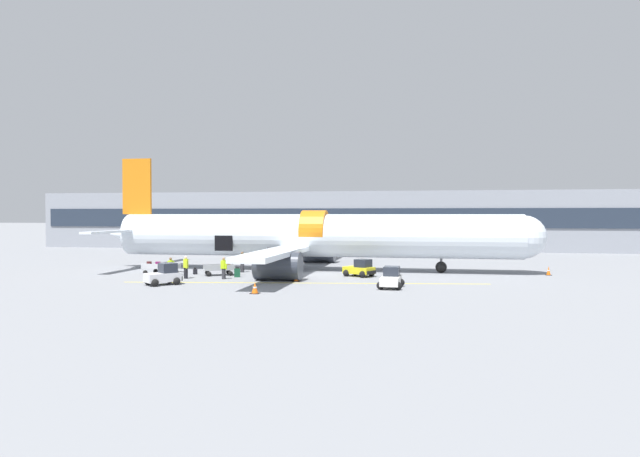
# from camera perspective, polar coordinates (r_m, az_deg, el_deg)

# --- Properties ---
(ground_plane) EXTENTS (500.00, 500.00, 0.00)m
(ground_plane) POSITION_cam_1_polar(r_m,az_deg,el_deg) (49.32, -1.07, -4.61)
(ground_plane) COLOR gray
(apron_marking_line) EXTENTS (27.52, 4.02, 0.01)m
(apron_marking_line) POSITION_cam_1_polar(r_m,az_deg,el_deg) (43.17, -1.53, -5.47)
(apron_marking_line) COLOR yellow
(apron_marking_line) RESTS_ON ground_plane
(terminal_strip) EXTENTS (98.33, 8.49, 8.47)m
(terminal_strip) POSITION_cam_1_polar(r_m,az_deg,el_deg) (85.08, 3.89, 0.80)
(terminal_strip) COLOR gray
(terminal_strip) RESTS_ON ground_plane
(airplane) EXTENTS (41.03, 31.95, 10.61)m
(airplane) POSITION_cam_1_polar(r_m,az_deg,el_deg) (52.65, -1.03, -0.82)
(airplane) COLOR silver
(airplane) RESTS_ON ground_plane
(baggage_tug_lead) EXTENTS (2.67, 2.75, 1.59)m
(baggage_tug_lead) POSITION_cam_1_polar(r_m,az_deg,el_deg) (43.62, -15.35, -4.57)
(baggage_tug_lead) COLOR silver
(baggage_tug_lead) RESTS_ON ground_plane
(baggage_tug_mid) EXTENTS (2.86, 2.48, 1.45)m
(baggage_tug_mid) POSITION_cam_1_polar(r_m,az_deg,el_deg) (47.70, 4.02, -4.07)
(baggage_tug_mid) COLOR yellow
(baggage_tug_mid) RESTS_ON ground_plane
(baggage_tug_rear) EXTENTS (1.86, 3.16, 1.47)m
(baggage_tug_rear) POSITION_cam_1_polar(r_m,az_deg,el_deg) (40.73, 7.12, -5.01)
(baggage_tug_rear) COLOR silver
(baggage_tug_rear) RESTS_ON ground_plane
(baggage_cart_loading) EXTENTS (3.39, 2.40, 1.03)m
(baggage_cart_loading) POSITION_cam_1_polar(r_m,az_deg,el_deg) (49.28, -9.98, -4.08)
(baggage_cart_loading) COLOR #999BA0
(baggage_cart_loading) RESTS_ON ground_plane
(baggage_cart_queued) EXTENTS (4.14, 2.20, 1.10)m
(baggage_cart_queued) POSITION_cam_1_polar(r_m,az_deg,el_deg) (50.92, -15.61, -3.87)
(baggage_cart_queued) COLOR #B7BABF
(baggage_cart_queued) RESTS_ON ground_plane
(ground_crew_loader_a) EXTENTS (0.58, 0.58, 1.82)m
(ground_crew_loader_a) POSITION_cam_1_polar(r_m,az_deg,el_deg) (47.31, -13.27, -3.74)
(ground_crew_loader_a) COLOR black
(ground_crew_loader_a) RESTS_ON ground_plane
(ground_crew_loader_b) EXTENTS (0.59, 0.59, 1.84)m
(ground_crew_loader_b) POSITION_cam_1_polar(r_m,az_deg,el_deg) (51.43, -7.78, -3.28)
(ground_crew_loader_b) COLOR #2D2D33
(ground_crew_loader_b) RESTS_ON ground_plane
(ground_crew_driver) EXTENTS (0.61, 0.49, 1.74)m
(ground_crew_driver) POSITION_cam_1_polar(r_m,az_deg,el_deg) (46.36, -9.61, -3.88)
(ground_crew_driver) COLOR #2D2D33
(ground_crew_driver) RESTS_ON ground_plane
(ground_crew_supervisor) EXTENTS (0.57, 0.52, 1.70)m
(ground_crew_supervisor) POSITION_cam_1_polar(r_m,az_deg,el_deg) (47.79, -14.71, -3.77)
(ground_crew_supervisor) COLOR #2D2D33
(ground_crew_supervisor) RESTS_ON ground_plane
(suitcase_on_tarmac_upright) EXTENTS (0.42, 0.40, 0.57)m
(suitcase_on_tarmac_upright) POSITION_cam_1_polar(r_m,az_deg,el_deg) (50.52, -12.37, -4.23)
(suitcase_on_tarmac_upright) COLOR black
(suitcase_on_tarmac_upright) RESTS_ON ground_plane
(suitcase_on_tarmac_spare) EXTENTS (0.50, 0.27, 0.84)m
(suitcase_on_tarmac_spare) POSITION_cam_1_polar(r_m,az_deg,el_deg) (47.55, -8.28, -4.40)
(suitcase_on_tarmac_spare) COLOR #14472D
(suitcase_on_tarmac_spare) RESTS_ON ground_plane
(safety_cone_nose) EXTENTS (0.49, 0.49, 0.75)m
(safety_cone_nose) POSITION_cam_1_polar(r_m,az_deg,el_deg) (52.32, 21.89, -3.97)
(safety_cone_nose) COLOR black
(safety_cone_nose) RESTS_ON ground_plane
(safety_cone_engine_left) EXTENTS (0.62, 0.62, 0.74)m
(safety_cone_engine_left) POSITION_cam_1_polar(r_m,az_deg,el_deg) (37.73, -6.53, -5.96)
(safety_cone_engine_left) COLOR black
(safety_cone_engine_left) RESTS_ON ground_plane
(safety_cone_wingtip) EXTENTS (0.52, 0.52, 0.69)m
(safety_cone_wingtip) POSITION_cam_1_polar(r_m,az_deg,el_deg) (44.11, -2.39, -4.91)
(safety_cone_wingtip) COLOR black
(safety_cone_wingtip) RESTS_ON ground_plane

